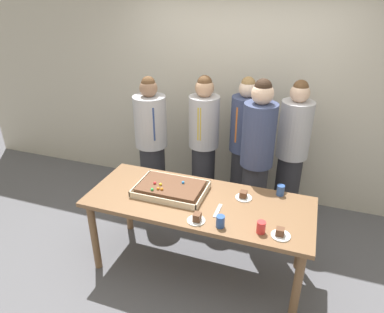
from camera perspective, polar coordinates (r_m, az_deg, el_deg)
name	(u,v)px	position (r m, az deg, el deg)	size (l,w,h in m)	color
ground_plane	(198,266)	(3.62, 0.96, -17.65)	(12.00, 12.00, 0.00)	#5B5B60
interior_back_panel	(241,80)	(4.27, 8.13, 12.39)	(8.00, 0.12, 3.00)	beige
party_table	(198,209)	(3.17, 1.06, -8.61)	(2.02, 0.81, 0.78)	brown
sheet_cake	(171,189)	(3.22, -3.50, -5.29)	(0.64, 0.44, 0.10)	beige
plated_slice_near_left	(280,234)	(2.79, 14.36, -12.22)	(0.15, 0.15, 0.07)	white
plated_slice_near_right	(243,196)	(3.17, 8.48, -6.45)	(0.15, 0.15, 0.07)	white
plated_slice_far_left	(197,219)	(2.85, 0.77, -10.21)	(0.15, 0.15, 0.08)	white
drink_cup_nearest	(281,190)	(3.27, 14.39, -5.41)	(0.07, 0.07, 0.10)	#2D5199
drink_cup_middle	(261,227)	(2.78, 11.31, -11.35)	(0.07, 0.07, 0.10)	red
drink_cup_far_end	(220,221)	(2.79, 4.70, -10.62)	(0.07, 0.07, 0.10)	#2D5199
cake_server_utensil	(218,211)	(2.99, 4.27, -8.88)	(0.03, 0.20, 0.01)	silver
person_serving_front	(291,154)	(3.90, 16.06, 0.40)	(0.34, 0.34, 1.68)	#28282D
person_green_shirt_behind	(152,144)	(4.12, -6.68, 2.14)	(0.37, 0.37, 1.63)	#28282D
person_striped_tie_right	(244,145)	(4.04, 8.53, 1.84)	(0.33, 0.33, 1.65)	#28282D
person_far_right_suit	(256,160)	(3.59, 10.58, -0.51)	(0.33, 0.33, 1.75)	#28282D
person_left_edge_reaching	(204,144)	(4.02, 1.93, 2.08)	(0.34, 0.34, 1.66)	#28282D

